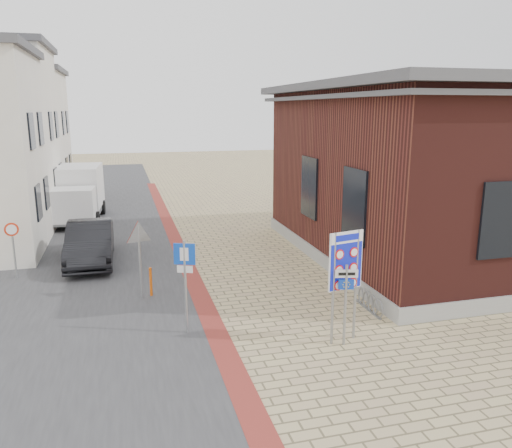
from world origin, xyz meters
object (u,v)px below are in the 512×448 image
box_truck (78,193)px  essen_sign (346,293)px  sedan (90,242)px  border_sign (346,263)px  parking_sign (185,271)px  bollard (151,282)px

box_truck → essen_sign: bearing=-62.7°
sedan → border_sign: bearing=-53.1°
essen_sign → parking_sign: 4.14m
border_sign → bollard: border_sign is taller
essen_sign → parking_sign: parking_sign is taller
essen_sign → bollard: essen_sign is taller
box_truck → parking_sign: bearing=-72.7°
box_truck → border_sign: border_sign is taller
border_sign → bollard: 6.61m
bollard → border_sign: bearing=-44.6°
box_truck → essen_sign: 18.54m
parking_sign → box_truck: bearing=125.7°
sedan → bollard: size_ratio=5.05×
box_truck → bollard: box_truck is taller
sedan → box_truck: bearing=97.0°
essen_sign → border_sign: bearing=86.1°
parking_sign → bollard: size_ratio=2.69×
border_sign → essen_sign: border_sign is taller
bollard → box_truck: bearing=103.7°
sedan → essen_sign: 11.15m
sedan → border_sign: (6.59, -8.82, 1.31)m
border_sign → parking_sign: (-3.81, 1.50, -0.35)m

